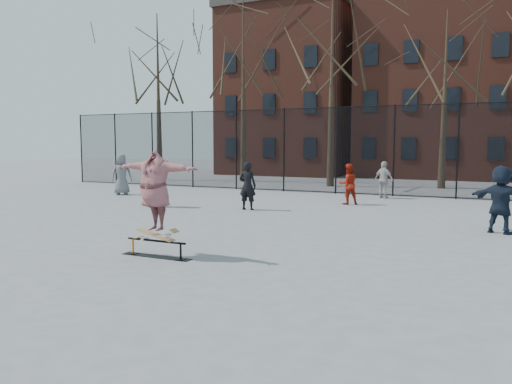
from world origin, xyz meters
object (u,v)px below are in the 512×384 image
at_px(bystander_grey, 155,182).
at_px(skateboard, 156,237).
at_px(bystander_red, 348,184).
at_px(bystander_white, 384,180).
at_px(skater, 155,195).
at_px(bystander_black, 248,186).
at_px(skate_rail, 156,250).
at_px(bystander_navy, 501,199).
at_px(bystander_extra, 122,174).

bearing_deg(bystander_grey, skateboard, 106.83).
relative_size(bystander_red, bystander_white, 0.99).
bearing_deg(skater, bystander_red, 86.91).
distance_m(skateboard, bystander_black, 7.50).
bearing_deg(bystander_white, skateboard, 106.78).
relative_size(skate_rail, bystander_red, 1.04).
bearing_deg(skater, bystander_navy, 47.03).
bearing_deg(skate_rail, bystander_grey, 127.03).
relative_size(bystander_navy, bystander_extra, 0.96).
height_order(bystander_grey, bystander_navy, bystander_grey).
xyz_separation_m(skateboard, bystander_navy, (6.45, 6.07, 0.48)).
xyz_separation_m(bystander_grey, bystander_extra, (-3.99, 2.85, 0.02)).
bearing_deg(bystander_grey, bystander_navy, 157.26).
distance_m(skateboard, bystander_grey, 8.26).
bearing_deg(bystander_black, bystander_white, -127.47).
bearing_deg(bystander_grey, bystander_white, -157.45).
xyz_separation_m(bystander_red, bystander_extra, (-10.20, -0.94, 0.15)).
bearing_deg(skateboard, bystander_grey, 127.01).
relative_size(bystander_grey, bystander_black, 1.07).
bearing_deg(skate_rail, skateboard, 180.00).
xyz_separation_m(bystander_white, bystander_navy, (4.39, -7.00, 0.10)).
bearing_deg(bystander_navy, bystander_black, 12.99).
distance_m(bystander_black, bystander_extra, 7.71).
bearing_deg(bystander_extra, bystander_navy, 135.27).
relative_size(skate_rail, skater, 0.80).
distance_m(bystander_grey, bystander_black, 3.51).
height_order(skater, bystander_grey, skater).
bearing_deg(bystander_black, bystander_grey, 6.92).
bearing_deg(skate_rail, bystander_red, 83.16).
relative_size(bystander_grey, bystander_white, 1.15).
height_order(skateboard, bystander_red, bystander_red).
height_order(skateboard, bystander_navy, bystander_navy).
bearing_deg(bystander_extra, skateboard, 101.08).
xyz_separation_m(skater, bystander_white, (2.06, 13.07, -0.50)).
height_order(bystander_grey, bystander_extra, bystander_extra).
bearing_deg(bystander_black, skater, 96.42).
xyz_separation_m(skate_rail, skater, (-0.00, 0.00, 1.15)).
height_order(bystander_white, bystander_extra, bystander_extra).
xyz_separation_m(bystander_grey, bystander_navy, (11.41, -0.51, -0.02)).
height_order(skate_rail, bystander_red, bystander_red).
xyz_separation_m(bystander_red, bystander_white, (0.82, 2.70, 0.01)).
distance_m(skate_rail, bystander_extra, 13.03).
height_order(bystander_black, bystander_navy, bystander_navy).
xyz_separation_m(skateboard, bystander_extra, (-8.95, 9.43, 0.51)).
bearing_deg(bystander_grey, skate_rail, 106.84).
height_order(skateboard, skater, skater).
bearing_deg(bystander_red, skate_rail, 48.20).
distance_m(skate_rail, bystander_black, 7.52).
height_order(bystander_red, bystander_white, bystander_white).
relative_size(skateboard, skater, 0.45).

